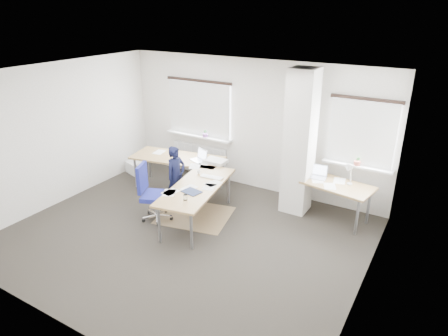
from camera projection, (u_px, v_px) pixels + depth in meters
The scene contains 8 objects.
ground at pixel (185, 236), 7.06m from camera, with size 6.00×6.00×0.00m, color #282320.
room_shell at pixel (206, 137), 6.67m from camera, with size 6.04×5.04×2.82m.
floor_mat at pixel (195, 215), 7.74m from camera, with size 1.32×1.12×0.01m, color olive.
white_crate at pixel (136, 167), 9.65m from camera, with size 0.47×0.33×0.28m, color white.
desk_main at pixel (189, 172), 7.97m from camera, with size 2.82×2.63×0.96m.
desk_side at pixel (334, 185), 7.39m from camera, with size 1.50×0.93×1.22m.
task_chair at pixel (154, 204), 7.50m from camera, with size 0.65×0.63×1.11m.
person at pixel (176, 176), 7.96m from camera, with size 0.45×0.30×1.24m, color black.
Camera 1 is at (3.70, -4.87, 3.79)m, focal length 32.00 mm.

